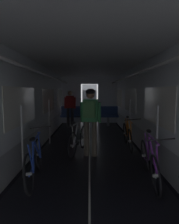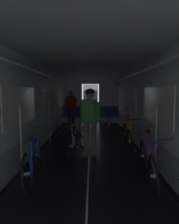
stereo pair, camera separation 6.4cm
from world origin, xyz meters
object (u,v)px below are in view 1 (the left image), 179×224
object	(u,v)px
bicycle_orange	(128,135)
bicycle_blue	(34,160)
person_cyclist_aisle	(90,115)
person_standing_near_bench	(70,106)
bench_seat_far_right	(108,114)
bicycle_purple	(149,161)
bench_seat_far_left	(71,114)
bicycle_silver_in_aisle	(78,139)

from	to	relation	value
bicycle_orange	bicycle_blue	distance (m)	3.06
person_cyclist_aisle	person_standing_near_bench	world-z (taller)	person_cyclist_aisle
person_standing_near_bench	bicycle_orange	bearing A→B (deg)	-60.12
bench_seat_far_right	bicycle_purple	world-z (taller)	bench_seat_far_right
bench_seat_far_right	bicycle_blue	bearing A→B (deg)	-107.54
bench_seat_far_left	bicycle_purple	world-z (taller)	bench_seat_far_left
person_cyclist_aisle	bench_seat_far_right	bearing A→B (deg)	79.29
person_standing_near_bench	bench_seat_far_right	bearing A→B (deg)	11.83
bench_seat_far_left	bicycle_purple	xyz separation A→B (m)	(2.00, -6.12, -0.19)
bicycle_purple	bicycle_blue	bearing A→B (deg)	178.58
person_standing_near_bench	bicycle_silver_in_aisle	bearing A→B (deg)	-81.54
bench_seat_far_right	bicycle_blue	world-z (taller)	bench_seat_far_right
bicycle_purple	person_cyclist_aisle	size ratio (longest dim) A/B	0.98
bench_seat_far_left	bicycle_purple	bearing A→B (deg)	-71.91
bicycle_orange	person_standing_near_bench	xyz separation A→B (m)	(-2.02, 3.51, 0.59)
bench_seat_far_right	person_cyclist_aisle	bearing A→B (deg)	-100.71
bicycle_blue	bench_seat_far_left	bearing A→B (deg)	88.88
bench_seat_far_right	bicycle_blue	xyz separation A→B (m)	(-1.92, -6.07, -0.19)
bench_seat_far_right	bicycle_orange	size ratio (longest dim) A/B	0.58
bench_seat_far_left	person_standing_near_bench	distance (m)	0.55
bench_seat_far_right	person_cyclist_aisle	size ratio (longest dim) A/B	0.57
bench_seat_far_left	bicycle_blue	world-z (taller)	bench_seat_far_left
bench_seat_far_left	person_cyclist_aisle	distance (m)	4.76
bicycle_orange	bicycle_silver_in_aisle	world-z (taller)	bicycle_orange
bench_seat_far_right	person_standing_near_bench	distance (m)	1.88
bicycle_blue	person_cyclist_aisle	distance (m)	1.90
bicycle_purple	person_cyclist_aisle	world-z (taller)	person_cyclist_aisle
bicycle_purple	bicycle_silver_in_aisle	bearing A→B (deg)	128.74
bicycle_purple	bicycle_orange	bearing A→B (deg)	89.48
person_cyclist_aisle	bicycle_silver_in_aisle	size ratio (longest dim) A/B	1.05
bicycle_blue	bicycle_silver_in_aisle	bearing A→B (deg)	67.10
bench_seat_far_left	bench_seat_far_right	world-z (taller)	same
bicycle_orange	bicycle_blue	world-z (taller)	same
bench_seat_far_left	bicycle_purple	distance (m)	6.44
bench_seat_far_right	bicycle_silver_in_aisle	world-z (taller)	bench_seat_far_right
bicycle_blue	person_standing_near_bench	size ratio (longest dim) A/B	1.00
bench_seat_far_left	bicycle_silver_in_aisle	world-z (taller)	bench_seat_far_left
bicycle_orange	bicycle_silver_in_aisle	distance (m)	1.50
bicycle_blue	bicycle_purple	bearing A→B (deg)	-1.42
bicycle_purple	person_standing_near_bench	xyz separation A→B (m)	(-2.00, 5.75, 0.59)
bicycle_blue	person_standing_near_bench	bearing A→B (deg)	88.78
bicycle_silver_in_aisle	person_cyclist_aisle	bearing A→B (deg)	-39.40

